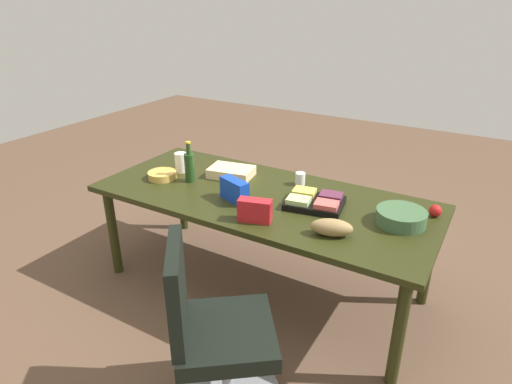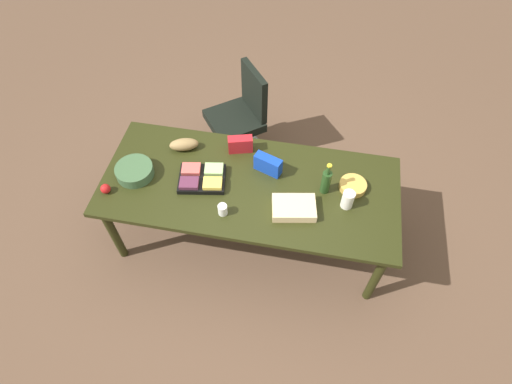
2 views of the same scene
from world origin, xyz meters
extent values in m
plane|color=brown|center=(0.00, 0.00, 0.00)|extent=(10.00, 10.00, 0.00)
cube|color=#272A0F|center=(0.00, 0.00, 0.73)|extent=(2.32, 1.00, 0.04)
cylinder|color=#272A0F|center=(-1.07, -0.41, 0.35)|extent=(0.07, 0.07, 0.71)
cylinder|color=#272A0F|center=(1.07, -0.41, 0.35)|extent=(0.07, 0.07, 0.71)
cylinder|color=#272A0F|center=(-1.07, 0.41, 0.35)|extent=(0.07, 0.07, 0.71)
cylinder|color=#272A0F|center=(1.07, 0.41, 0.35)|extent=(0.07, 0.07, 0.71)
cylinder|color=gray|center=(0.35, -0.97, 0.25)|extent=(0.06, 0.06, 0.40)
cube|color=black|center=(0.35, -0.97, 0.45)|extent=(0.67, 0.67, 0.09)
cube|color=black|center=(0.17, -1.11, 0.74)|extent=(0.31, 0.38, 0.47)
cylinder|color=white|center=(-0.75, 0.06, 0.82)|extent=(0.11, 0.11, 0.15)
cube|color=#133DB3|center=(-0.12, -0.17, 0.82)|extent=(0.23, 0.15, 0.15)
cube|color=black|center=(0.37, 0.03, 0.77)|extent=(0.40, 0.34, 0.04)
cube|color=#A7D381|center=(0.30, -0.06, 0.80)|extent=(0.16, 0.13, 0.03)
cube|color=#D6564F|center=(0.47, -0.03, 0.80)|extent=(0.16, 0.13, 0.03)
cube|color=#F5D24D|center=(0.27, 0.08, 0.80)|extent=(0.16, 0.13, 0.03)
cube|color=#592840|center=(0.45, 0.11, 0.80)|extent=(0.16, 0.13, 0.03)
cube|color=beige|center=(-0.37, 0.18, 0.78)|extent=(0.35, 0.27, 0.07)
cylinder|color=gold|center=(-0.79, -0.12, 0.77)|extent=(0.23, 0.23, 0.05)
cylinder|color=white|center=(0.14, 0.30, 0.79)|extent=(0.08, 0.08, 0.09)
cylinder|color=#3C5D39|center=(0.91, 0.07, 0.79)|extent=(0.36, 0.36, 0.09)
cylinder|color=#21401A|center=(-0.58, -0.05, 0.85)|extent=(0.08, 0.08, 0.21)
cylinder|color=#21401A|center=(-0.58, -0.05, 1.00)|extent=(0.03, 0.03, 0.08)
cylinder|color=gold|center=(-0.58, -0.05, 1.04)|extent=(0.04, 0.04, 0.01)
ellipsoid|color=olive|center=(0.60, -0.27, 0.80)|extent=(0.26, 0.18, 0.10)
sphere|color=red|center=(1.07, 0.27, 0.79)|extent=(0.08, 0.08, 0.08)
cube|color=red|center=(0.14, -0.34, 0.82)|extent=(0.21, 0.13, 0.14)
camera|label=1|loc=(1.33, -2.35, 1.99)|focal=30.64mm
camera|label=2|loc=(-0.42, 1.94, 3.33)|focal=29.32mm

